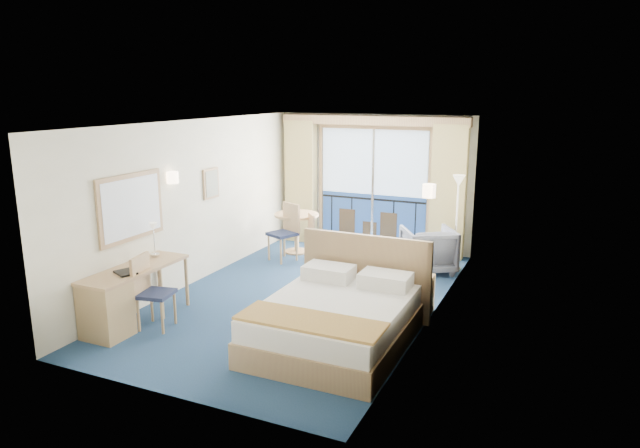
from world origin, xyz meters
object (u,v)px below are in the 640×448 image
at_px(desk, 113,302).
at_px(nightstand, 417,294).
at_px(table_chair_b, 286,229).
at_px(armchair, 428,250).
at_px(desk_chair, 149,287).
at_px(bed, 337,319).
at_px(floor_lamp, 458,199).
at_px(table_chair_a, 317,233).
at_px(round_table, 297,223).

bearing_deg(desk, nightstand, 34.51).
bearing_deg(table_chair_b, desk, -73.50).
relative_size(armchair, desk_chair, 0.87).
xyz_separation_m(bed, floor_lamp, (0.74, 3.73, 0.97)).
bearing_deg(table_chair_a, desk_chair, 130.00).
bearing_deg(desk_chair, armchair, -46.37).
distance_m(desk, table_chair_b, 3.99).
height_order(armchair, table_chair_a, table_chair_a).
distance_m(nightstand, round_table, 3.67).
bearing_deg(round_table, floor_lamp, 3.40).
xyz_separation_m(desk, table_chair_b, (0.52, 3.95, 0.17)).
xyz_separation_m(nightstand, table_chair_b, (-2.96, 1.57, 0.33)).
bearing_deg(nightstand, desk_chair, -147.40).
bearing_deg(table_chair_b, round_table, 118.76).
bearing_deg(desk_chair, floor_lamp, -47.99).
bearing_deg(table_chair_a, table_chair_b, 80.21).
relative_size(floor_lamp, desk_chair, 1.70).
relative_size(nightstand, floor_lamp, 0.32).
height_order(bed, armchair, bed).
bearing_deg(table_chair_a, round_table, 27.12).
xyz_separation_m(bed, armchair, (0.33, 3.42, 0.07)).
height_order(nightstand, round_table, round_table).
relative_size(armchair, floor_lamp, 0.51).
relative_size(floor_lamp, desk, 1.03).
distance_m(nightstand, floor_lamp, 2.49).
xyz_separation_m(desk, table_chair_a, (1.02, 4.24, 0.06)).
height_order(round_table, table_chair_b, table_chair_b).
bearing_deg(bed, table_chair_b, 127.24).
distance_m(desk, desk_chair, 0.50).
height_order(round_table, table_chair_a, table_chair_a).
xyz_separation_m(bed, desk, (-2.82, -0.93, 0.10)).
bearing_deg(floor_lamp, round_table, -176.60).
bearing_deg(table_chair_a, bed, 168.86).
bearing_deg(bed, desk_chair, -167.37).
height_order(bed, desk_chair, bed).
distance_m(armchair, floor_lamp, 1.04).
xyz_separation_m(desk_chair, table_chair_a, (0.71, 3.88, -0.07)).
bearing_deg(floor_lamp, desk, -127.39).
bearing_deg(round_table, desk, -96.03).
height_order(bed, nightstand, bed).
distance_m(desk_chair, round_table, 4.11).
bearing_deg(bed, nightstand, 65.84).
bearing_deg(bed, table_chair_a, 118.54).
bearing_deg(armchair, desk, 22.81).
relative_size(desk, table_chair_a, 1.89).
relative_size(desk, table_chair_b, 1.55).
height_order(floor_lamp, round_table, floor_lamp).
relative_size(bed, round_table, 2.58).
height_order(armchair, floor_lamp, floor_lamp).
bearing_deg(table_chair_a, nightstand, -166.69).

